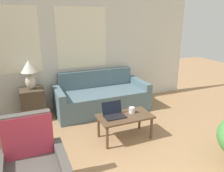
% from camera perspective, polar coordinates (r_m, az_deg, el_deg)
% --- Properties ---
extents(wall_back, '(6.71, 0.06, 2.60)m').
position_cam_1_polar(wall_back, '(4.81, -15.15, 8.86)').
color(wall_back, silver).
rests_on(wall_back, ground_plane).
extents(couch, '(1.99, 0.88, 0.84)m').
position_cam_1_polar(couch, '(4.84, -2.89, -3.18)').
color(couch, slate).
rests_on(couch, ground_plane).
extents(side_table, '(0.46, 0.46, 0.63)m').
position_cam_1_polar(side_table, '(4.69, -19.91, -4.37)').
color(side_table, '#4C3D2D').
rests_on(side_table, ground_plane).
extents(table_lamp, '(0.31, 0.31, 0.57)m').
position_cam_1_polar(table_lamp, '(4.50, -20.77, 3.56)').
color(table_lamp, beige).
rests_on(table_lamp, side_table).
extents(coffee_table, '(0.91, 0.49, 0.41)m').
position_cam_1_polar(coffee_table, '(3.70, 3.41, -8.44)').
color(coffee_table, brown).
rests_on(coffee_table, ground_plane).
extents(laptop, '(0.34, 0.27, 0.23)m').
position_cam_1_polar(laptop, '(3.63, 0.46, -7.11)').
color(laptop, black).
rests_on(laptop, coffee_table).
extents(cup_navy, '(0.10, 0.10, 0.10)m').
position_cam_1_polar(cup_navy, '(3.76, 5.18, -6.28)').
color(cup_navy, white).
rests_on(cup_navy, coffee_table).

